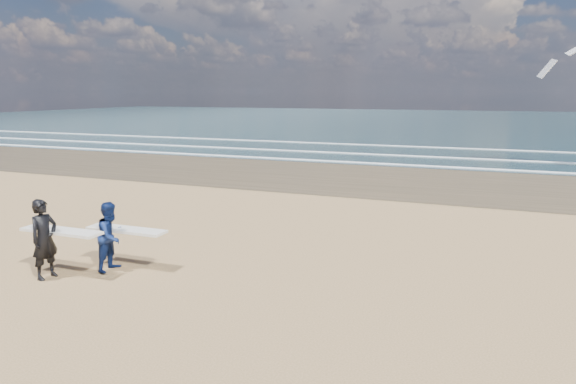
% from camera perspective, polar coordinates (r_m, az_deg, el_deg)
% --- Properties ---
extents(ocean, '(220.00, 100.00, 0.02)m').
position_cam_1_polar(ocean, '(81.96, 28.76, 6.60)').
color(ocean, '#193238').
rests_on(ocean, ground).
extents(surfer_near, '(2.20, 1.00, 1.99)m').
position_cam_1_polar(surfer_near, '(13.90, -25.28, -4.66)').
color(surfer_near, black).
rests_on(surfer_near, ground).
extents(surfer_far, '(2.21, 1.06, 1.79)m').
position_cam_1_polar(surfer_far, '(13.92, -18.93, -4.61)').
color(surfer_far, '#0E1F52').
rests_on(surfer_far, ground).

